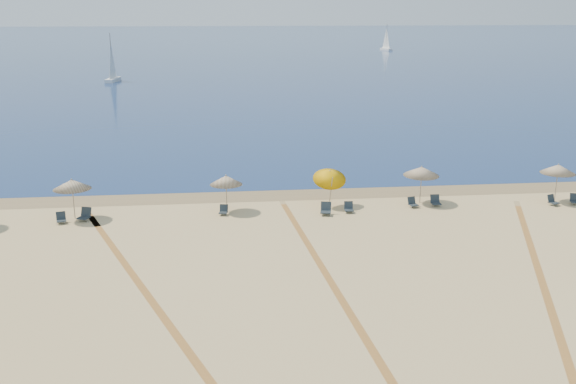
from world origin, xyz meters
name	(u,v)px	position (x,y,z in m)	size (l,w,h in m)	color
ocean	(228,41)	(0.00, 225.00, 0.01)	(500.00, 500.00, 0.00)	#0C2151
wet_sand	(282,194)	(0.00, 24.00, 0.00)	(500.00, 500.00, 0.00)	olive
umbrella_1	(72,184)	(-12.42, 20.23, 2.07)	(2.15, 2.15, 2.41)	gray
umbrella_2	(226,180)	(-3.62, 20.77, 1.93)	(1.94, 1.94, 2.27)	gray
umbrella_3	(330,176)	(2.68, 21.09, 1.95)	(2.03, 2.06, 2.66)	gray
umbrella_4	(421,171)	(8.47, 21.26, 2.03)	(2.22, 2.24, 2.38)	gray
umbrella_5	(558,169)	(17.00, 20.55, 2.13)	(2.13, 2.13, 2.47)	gray
chair_1	(61,218)	(-13.04, 19.53, 0.28)	(0.66, 0.72, 0.63)	black
chair_2	(85,215)	(-11.78, 19.86, 0.33)	(0.83, 0.89, 0.74)	black
chair_3	(224,210)	(-3.83, 20.10, 0.26)	(0.59, 0.66, 0.59)	black
chair_4	(326,209)	(2.20, 19.47, 0.32)	(0.75, 0.83, 0.74)	black
chair_5	(349,208)	(3.63, 19.78, 0.28)	(0.57, 0.65, 0.63)	black
chair_6	(413,203)	(7.74, 20.40, 0.27)	(0.65, 0.71, 0.61)	black
chair_7	(435,201)	(9.23, 20.49, 0.30)	(0.56, 0.66, 0.68)	black
chair_8	(553,201)	(16.51, 19.89, 0.28)	(0.73, 0.78, 0.64)	black
chair_9	(575,200)	(17.98, 19.90, 0.29)	(0.69, 0.76, 0.66)	black
sailboat_0	(112,67)	(-21.19, 93.88, 2.37)	(2.00, 5.38, 7.82)	white
sailboat_1	(386,42)	(44.19, 168.98, 2.23)	(2.62, 5.10, 7.36)	white
tire_tracks	(339,292)	(1.01, 8.63, 0.00)	(53.75, 40.12, 0.00)	tan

